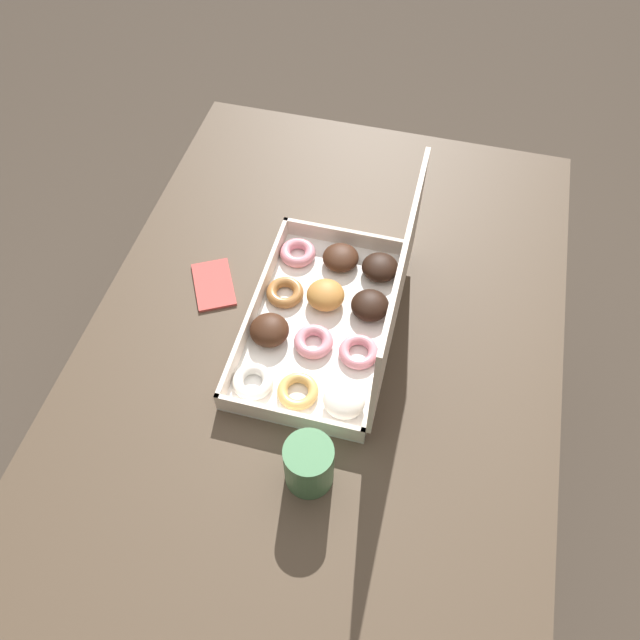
% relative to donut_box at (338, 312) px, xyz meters
% --- Properties ---
extents(ground_plane, '(8.00, 8.00, 0.00)m').
position_rel_donut_box_xyz_m(ground_plane, '(0.03, -0.02, -0.76)').
color(ground_plane, '#42382D').
extents(dining_table, '(1.19, 0.83, 0.72)m').
position_rel_donut_box_xyz_m(dining_table, '(0.03, -0.02, -0.14)').
color(dining_table, '#4C3D2D').
rests_on(dining_table, ground_plane).
extents(donut_box, '(0.41, 0.26, 0.27)m').
position_rel_donut_box_xyz_m(donut_box, '(0.00, 0.00, 0.00)').
color(donut_box, white).
rests_on(donut_box, dining_table).
extents(coffee_mug, '(0.07, 0.07, 0.10)m').
position_rel_donut_box_xyz_m(coffee_mug, '(0.28, 0.02, 0.00)').
color(coffee_mug, '#4C8456').
rests_on(coffee_mug, dining_table).
extents(paper_napkin, '(0.13, 0.12, 0.01)m').
position_rel_donut_box_xyz_m(paper_napkin, '(-0.04, -0.25, -0.04)').
color(paper_napkin, '#CC4C47').
rests_on(paper_napkin, dining_table).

